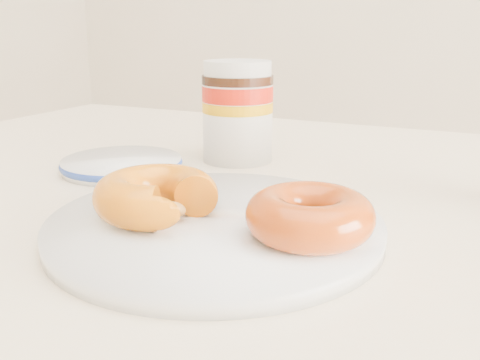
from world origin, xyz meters
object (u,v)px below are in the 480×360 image
at_px(dining_table, 331,277).
at_px(plate, 215,225).
at_px(dark_jar, 220,125).
at_px(donut_whole, 310,215).
at_px(nutella_jar, 238,108).
at_px(donut_bitten, 156,195).
at_px(blue_rim_saucer, 122,164).

xyz_separation_m(dining_table, plate, (-0.07, -0.13, 0.09)).
bearing_deg(plate, dark_jar, 116.80).
height_order(donut_whole, nutella_jar, nutella_jar).
bearing_deg(plate, donut_bitten, -159.40).
relative_size(dining_table, donut_bitten, 13.00).
height_order(plate, donut_bitten, donut_bitten).
xyz_separation_m(plate, blue_rim_saucer, (-0.20, 0.13, 0.00)).
distance_m(donut_bitten, donut_whole, 0.14).
xyz_separation_m(dining_table, donut_bitten, (-0.12, -0.14, 0.12)).
xyz_separation_m(dining_table, dark_jar, (-0.21, 0.15, 0.12)).
bearing_deg(dining_table, donut_bitten, -129.58).
bearing_deg(dining_table, donut_whole, -82.84).
bearing_deg(nutella_jar, blue_rim_saucer, -134.34).
height_order(nutella_jar, dark_jar, nutella_jar).
distance_m(plate, dark_jar, 0.31).
xyz_separation_m(dining_table, blue_rim_saucer, (-0.27, 0.01, 0.09)).
height_order(dining_table, dark_jar, dark_jar).
bearing_deg(donut_whole, blue_rim_saucer, 154.18).
xyz_separation_m(donut_whole, blue_rim_saucer, (-0.29, 0.14, -0.02)).
height_order(donut_whole, blue_rim_saucer, donut_whole).
height_order(donut_whole, dark_jar, dark_jar).
relative_size(plate, nutella_jar, 2.21).
bearing_deg(dark_jar, donut_bitten, -72.68).
bearing_deg(nutella_jar, dark_jar, 143.51).
bearing_deg(dark_jar, blue_rim_saucer, -114.71).
bearing_deg(nutella_jar, donut_bitten, -79.37).
bearing_deg(dark_jar, donut_whole, -51.21).
bearing_deg(donut_whole, plate, 175.67).
xyz_separation_m(nutella_jar, blue_rim_saucer, (-0.11, -0.11, -0.06)).
xyz_separation_m(donut_bitten, donut_whole, (0.13, 0.01, -0.00)).
distance_m(dark_jar, blue_rim_saucer, 0.16).
xyz_separation_m(donut_bitten, blue_rim_saucer, (-0.16, 0.15, -0.02)).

